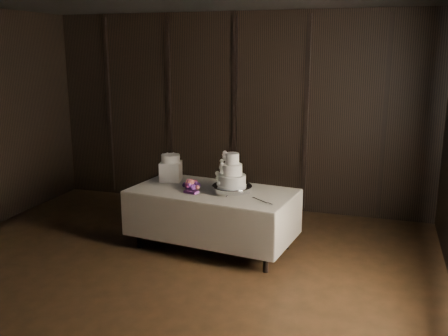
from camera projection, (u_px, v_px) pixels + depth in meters
room at (124, 157)px, 4.47m from camera, size 6.08×7.08×3.08m
display_table at (213, 217)px, 6.20m from camera, size 2.11×1.28×0.76m
cake_stand at (232, 189)px, 5.99m from camera, size 0.52×0.52×0.09m
wedding_cake at (229, 173)px, 5.94m from camera, size 0.38×0.33×0.40m
bouquet at (191, 186)px, 6.10m from camera, size 0.35×0.42×0.18m
box_pedestal at (171, 171)px, 6.54m from camera, size 0.31×0.31×0.25m
small_cake at (171, 158)px, 6.50m from camera, size 0.32×0.32×0.10m
cake_knife at (260, 200)px, 5.69m from camera, size 0.30×0.25×0.01m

